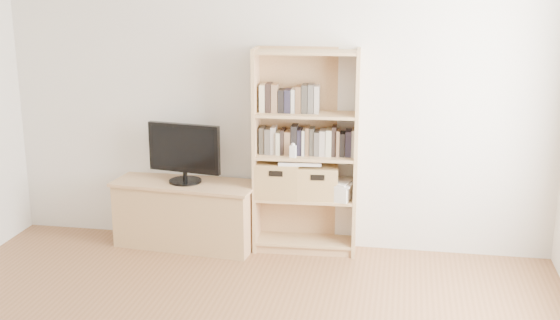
% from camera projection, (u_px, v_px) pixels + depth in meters
% --- Properties ---
extents(back_wall, '(4.50, 0.02, 2.60)m').
position_uv_depth(back_wall, '(275.00, 90.00, 5.66)').
color(back_wall, silver).
rests_on(back_wall, floor).
extents(tv_stand, '(1.18, 0.54, 0.53)m').
position_uv_depth(tv_stand, '(187.00, 215.00, 5.84)').
color(tv_stand, tan).
rests_on(tv_stand, floor).
extents(bookshelf, '(0.84, 0.34, 1.66)m').
position_uv_depth(bookshelf, '(306.00, 153.00, 5.59)').
color(bookshelf, tan).
rests_on(bookshelf, floor).
extents(television, '(0.62, 0.15, 0.49)m').
position_uv_depth(television, '(184.00, 153.00, 5.71)').
color(television, black).
rests_on(television, tv_stand).
extents(books_row_mid, '(0.86, 0.21, 0.23)m').
position_uv_depth(books_row_mid, '(306.00, 140.00, 5.59)').
color(books_row_mid, '#39352F').
rests_on(books_row_mid, bookshelf).
extents(books_row_upper, '(0.37, 0.16, 0.19)m').
position_uv_depth(books_row_upper, '(283.00, 100.00, 5.53)').
color(books_row_upper, '#39352F').
rests_on(books_row_upper, bookshelf).
extents(baby_monitor, '(0.05, 0.04, 0.09)m').
position_uv_depth(baby_monitor, '(293.00, 151.00, 5.51)').
color(baby_monitor, white).
rests_on(baby_monitor, bookshelf).
extents(basket_left, '(0.36, 0.30, 0.29)m').
position_uv_depth(basket_left, '(278.00, 179.00, 5.67)').
color(basket_left, olive).
rests_on(basket_left, bookshelf).
extents(basket_right, '(0.34, 0.29, 0.26)m').
position_uv_depth(basket_right, '(318.00, 182.00, 5.64)').
color(basket_right, olive).
rests_on(basket_right, bookshelf).
extents(laptop, '(0.36, 0.27, 0.03)m').
position_uv_depth(laptop, '(300.00, 161.00, 5.60)').
color(laptop, white).
rests_on(laptop, basket_left).
extents(magazine_stack, '(0.24, 0.30, 0.12)m').
position_uv_depth(magazine_stack, '(341.00, 191.00, 5.63)').
color(magazine_stack, beige).
rests_on(magazine_stack, bookshelf).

